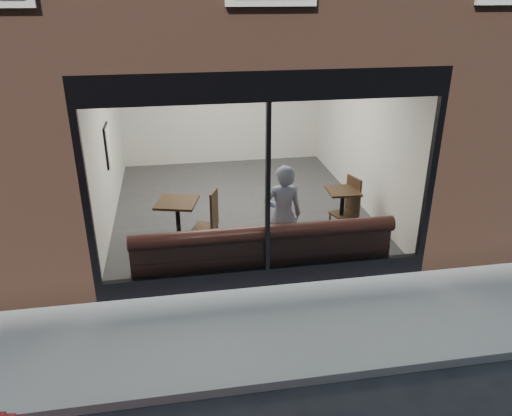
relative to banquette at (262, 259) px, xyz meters
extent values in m
plane|color=black|center=(0.00, -2.45, -0.23)|extent=(120.00, 120.00, 0.00)
cube|color=gray|center=(0.00, -1.45, -0.22)|extent=(40.00, 2.00, 0.01)
cube|color=gray|center=(0.00, -2.50, -0.17)|extent=(40.00, 0.10, 0.12)
cube|color=brown|center=(-3.75, 5.55, 1.38)|extent=(2.50, 12.00, 3.20)
cube|color=brown|center=(3.75, 5.55, 1.38)|extent=(2.50, 12.00, 3.20)
cube|color=brown|center=(0.00, 8.55, 1.38)|extent=(5.00, 6.00, 3.20)
plane|color=#2D2D30|center=(0.00, 2.55, -0.21)|extent=(6.00, 6.00, 0.00)
plane|color=white|center=(0.00, 2.55, 2.97)|extent=(6.00, 6.00, 0.00)
plane|color=silver|center=(0.00, 5.54, 1.37)|extent=(5.00, 0.00, 5.00)
plane|color=silver|center=(-2.49, 2.55, 1.37)|extent=(0.00, 6.00, 6.00)
plane|color=silver|center=(2.49, 2.55, 1.37)|extent=(0.00, 6.00, 6.00)
cube|color=black|center=(0.00, -0.40, -0.08)|extent=(5.00, 0.10, 0.30)
cube|color=black|center=(0.00, -0.40, 2.77)|extent=(5.00, 0.10, 0.40)
cube|color=black|center=(0.00, -0.40, 1.32)|extent=(0.06, 0.10, 2.50)
plane|color=white|center=(0.00, -0.43, 1.33)|extent=(4.80, 0.00, 4.80)
cube|color=#341413|center=(0.00, 0.00, 0.00)|extent=(4.00, 0.55, 0.45)
imported|color=#8A98B6|center=(0.38, 0.25, 0.62)|extent=(0.63, 0.43, 1.68)
cube|color=black|center=(-1.27, 1.31, 0.52)|extent=(0.83, 0.83, 0.04)
cube|color=black|center=(1.76, 1.33, 0.52)|extent=(0.60, 0.60, 0.04)
cube|color=black|center=(-0.81, 1.28, 0.01)|extent=(0.49, 0.49, 0.04)
cube|color=black|center=(1.82, 1.38, 0.01)|extent=(0.52, 0.52, 0.04)
cube|color=white|center=(-2.45, 2.56, 1.23)|extent=(0.02, 0.54, 0.72)
camera|label=1|loc=(-1.26, -6.75, 3.93)|focal=35.00mm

